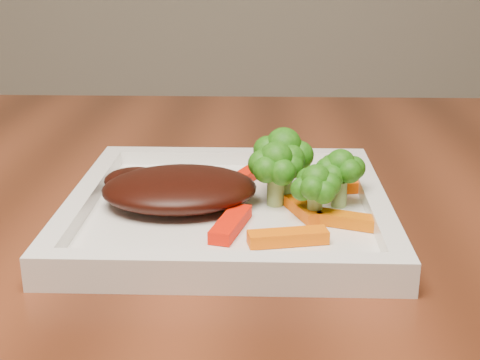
{
  "coord_description": "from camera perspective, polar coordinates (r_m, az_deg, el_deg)",
  "views": [
    {
      "loc": [
        -0.4,
        -0.43,
        0.97
      ],
      "look_at": [
        -0.42,
        0.1,
        0.79
      ],
      "focal_mm": 50.0,
      "sensor_mm": 36.0,
      "label": 1
    }
  ],
  "objects": [
    {
      "name": "steak",
      "position": [
        0.58,
        -5.17,
        -0.73
      ],
      "size": [
        0.15,
        0.12,
        0.03
      ],
      "primitive_type": "ellipsoid",
      "rotation": [
        0.0,
        0.0,
        0.11
      ],
      "color": "black",
      "rests_on": "plate"
    },
    {
      "name": "carrot_5",
      "position": [
        0.56,
        5.39,
        -2.51
      ],
      "size": [
        0.03,
        0.05,
        0.01
      ],
      "primitive_type": "cube",
      "rotation": [
        0.0,
        0.0,
        -1.19
      ],
      "color": "#EB5B03",
      "rests_on": "plate"
    },
    {
      "name": "broccoli_2",
      "position": [
        0.55,
        6.47,
        -0.55
      ],
      "size": [
        0.06,
        0.06,
        0.06
      ],
      "primitive_type": null,
      "rotation": [
        0.0,
        0.0,
        0.27
      ],
      "color": "#245B0F",
      "rests_on": "plate"
    },
    {
      "name": "broccoli_1",
      "position": [
        0.58,
        8.55,
        0.79
      ],
      "size": [
        0.06,
        0.06,
        0.06
      ],
      "primitive_type": null,
      "rotation": [
        0.0,
        0.0,
        0.24
      ],
      "color": "#275B0F",
      "rests_on": "plate"
    },
    {
      "name": "broccoli_3",
      "position": [
        0.58,
        3.09,
        0.77
      ],
      "size": [
        0.06,
        0.06,
        0.06
      ],
      "primitive_type": null,
      "rotation": [
        0.0,
        0.0,
        0.05
      ],
      "color": "#3A7413",
      "rests_on": "plate"
    },
    {
      "name": "carrot_2",
      "position": [
        0.53,
        -0.79,
        -3.76
      ],
      "size": [
        0.03,
        0.07,
        0.01
      ],
      "primitive_type": "cube",
      "rotation": [
        0.0,
        0.0,
        1.32
      ],
      "color": "#F21603",
      "rests_on": "plate"
    },
    {
      "name": "carrot_3",
      "position": [
        0.62,
        8.6,
        -0.53
      ],
      "size": [
        0.06,
        0.02,
        0.01
      ],
      "primitive_type": "cube",
      "rotation": [
        0.0,
        0.0,
        0.14
      ],
      "color": "#FA5604",
      "rests_on": "plate"
    },
    {
      "name": "carrot_1",
      "position": [
        0.54,
        9.62,
        -3.45
      ],
      "size": [
        0.06,
        0.03,
        0.01
      ],
      "primitive_type": "cube",
      "rotation": [
        0.0,
        0.0,
        -0.35
      ],
      "color": "#D86003",
      "rests_on": "plate"
    },
    {
      "name": "carrot_4",
      "position": [
        0.64,
        0.31,
        0.23
      ],
      "size": [
        0.04,
        0.05,
        0.01
      ],
      "primitive_type": "cube",
      "rotation": [
        0.0,
        0.0,
        1.13
      ],
      "color": "red",
      "rests_on": "plate"
    },
    {
      "name": "broccoli_0",
      "position": [
        0.6,
        3.72,
        1.81
      ],
      "size": [
        0.06,
        0.06,
        0.07
      ],
      "primitive_type": null,
      "rotation": [
        0.0,
        0.0,
        -0.05
      ],
      "color": "#386E12",
      "rests_on": "plate"
    },
    {
      "name": "carrot_0",
      "position": [
        0.51,
        4.11,
        -4.88
      ],
      "size": [
        0.06,
        0.03,
        0.01
      ],
      "primitive_type": "cube",
      "rotation": [
        0.0,
        0.0,
        0.2
      ],
      "color": "#FF6804",
      "rests_on": "plate"
    },
    {
      "name": "plate",
      "position": [
        0.58,
        -0.98,
        -2.87
      ],
      "size": [
        0.27,
        0.27,
        0.01
      ],
      "primitive_type": "cube",
      "color": "white",
      "rests_on": "dining_table"
    }
  ]
}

